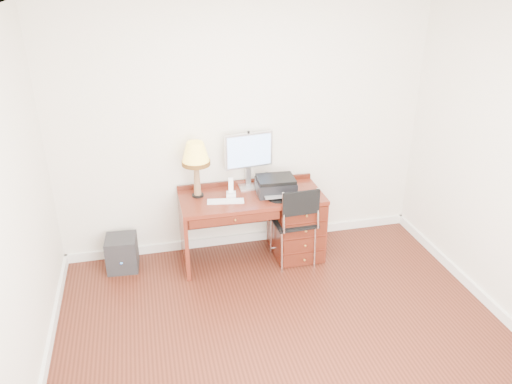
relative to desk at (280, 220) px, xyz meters
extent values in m
plane|color=#3B160D|center=(-0.32, -1.40, -0.41)|extent=(4.00, 4.00, 0.00)
plane|color=white|center=(-0.32, 0.35, 0.94)|extent=(4.00, 0.00, 4.00)
plane|color=white|center=(-2.32, -1.40, 0.94)|extent=(0.00, 3.50, 3.50)
plane|color=white|center=(-0.32, -1.40, 2.29)|extent=(4.00, 4.00, 0.00)
cube|color=white|center=(-0.32, 0.33, -0.36)|extent=(4.00, 0.03, 0.10)
cube|color=white|center=(-2.31, -1.40, -0.36)|extent=(0.03, 3.50, 0.10)
cube|color=white|center=(1.66, -1.40, -0.36)|extent=(0.03, 3.50, 0.10)
cube|color=maroon|center=(-0.32, -0.01, 0.32)|extent=(1.50, 0.65, 0.04)
cube|color=maroon|center=(0.18, -0.01, -0.06)|extent=(0.50, 0.61, 0.71)
cube|color=maroon|center=(-1.05, -0.01, -0.06)|extent=(0.04, 0.61, 0.71)
cube|color=#501B10|center=(-0.56, 0.29, 0.05)|extent=(0.96, 0.03, 0.39)
cube|color=#501B10|center=(-0.56, -0.31, 0.25)|extent=(0.91, 0.03, 0.09)
sphere|color=#BF8C3F|center=(0.18, -0.34, -0.06)|extent=(0.03, 0.03, 0.03)
cube|color=silver|center=(-0.29, 0.20, 0.35)|extent=(0.25, 0.20, 0.02)
cube|color=silver|center=(-0.29, 0.25, 0.45)|extent=(0.06, 0.04, 0.19)
cube|color=silver|center=(-0.29, 0.23, 0.75)|extent=(0.53, 0.11, 0.38)
cube|color=#4C8CF2|center=(-0.29, 0.21, 0.75)|extent=(0.48, 0.07, 0.34)
cube|color=white|center=(-0.61, -0.09, 0.34)|extent=(0.39, 0.17, 0.01)
cylinder|color=black|center=(-0.06, -0.14, 0.34)|extent=(0.24, 0.24, 0.01)
ellipsoid|color=white|center=(-0.06, -0.14, 0.36)|extent=(0.11, 0.07, 0.04)
cube|color=black|center=(-0.06, 0.00, 0.41)|extent=(0.42, 0.34, 0.14)
cube|color=black|center=(-0.06, 0.00, 0.50)|extent=(0.40, 0.32, 0.04)
cylinder|color=black|center=(-0.87, 0.11, 0.35)|extent=(0.12, 0.12, 0.02)
cone|color=olive|center=(-0.87, 0.11, 0.54)|extent=(0.08, 0.08, 0.35)
cone|color=#FFD850|center=(-0.87, 0.11, 0.82)|extent=(0.29, 0.29, 0.22)
cylinder|color=#593814|center=(-0.87, 0.11, 0.71)|extent=(0.29, 0.29, 0.04)
cube|color=white|center=(-0.53, 0.02, 0.36)|extent=(0.11, 0.11, 0.04)
cube|color=white|center=(-0.53, 0.02, 0.46)|extent=(0.06, 0.07, 0.17)
cylinder|color=black|center=(-0.12, 0.16, 0.39)|extent=(0.09, 0.09, 0.11)
cube|color=black|center=(0.09, -0.16, 0.07)|extent=(0.45, 0.45, 0.03)
cube|color=black|center=(0.09, -0.37, 0.37)|extent=(0.39, 0.04, 0.26)
cylinder|color=silver|center=(-0.09, 0.02, -0.17)|extent=(0.02, 0.02, 0.49)
cylinder|color=silver|center=(0.28, 0.02, -0.17)|extent=(0.02, 0.02, 0.49)
cylinder|color=silver|center=(-0.09, -0.35, -0.17)|extent=(0.02, 0.02, 0.49)
cylinder|color=silver|center=(0.28, -0.35, -0.17)|extent=(0.02, 0.02, 0.49)
cylinder|color=silver|center=(-0.09, -0.37, 0.29)|extent=(0.02, 0.02, 0.43)
cylinder|color=silver|center=(0.28, -0.37, 0.29)|extent=(0.02, 0.02, 0.43)
cube|color=black|center=(-1.70, 0.10, -0.23)|extent=(0.34, 0.34, 0.37)
camera|label=1|loc=(-1.37, -4.60, 2.59)|focal=35.00mm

